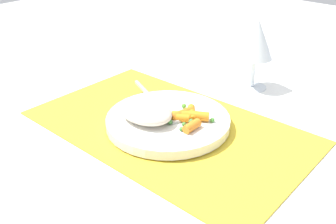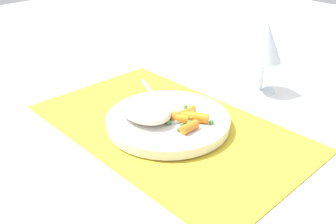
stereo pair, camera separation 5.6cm
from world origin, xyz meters
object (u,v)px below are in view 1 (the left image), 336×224
rice_mound (146,111)px  wine_glass (257,41)px  carrot_portion (188,117)px  plate (168,121)px  fork (158,105)px

rice_mound → wine_glass: bearing=80.7°
carrot_portion → wine_glass: bearing=92.7°
plate → carrot_portion: size_ratio=2.90×
carrot_portion → fork: bearing=176.2°
carrot_portion → fork: carrot_portion is taller
plate → fork: bearing=155.9°
fork → rice_mound: bearing=-70.7°
carrot_portion → fork: size_ratio=0.42×
rice_mound → plate: bearing=54.4°
rice_mound → carrot_portion: 0.08m
fork → wine_glass: bearing=74.6°
carrot_portion → wine_glass: 0.26m
plate → rice_mound: 0.05m
plate → rice_mound: bearing=-125.6°
wine_glass → plate: bearing=-95.3°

